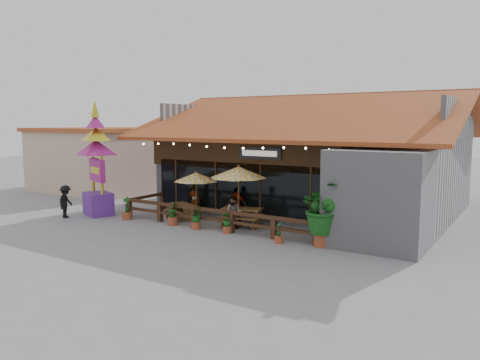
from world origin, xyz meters
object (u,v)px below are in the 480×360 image
Objects in this scene: tropical_plant at (323,209)px; picnic_table_right at (242,214)px; umbrella_right at (239,173)px; thai_sign_tower at (96,150)px; pedestrian at (66,202)px; picnic_table_left at (183,209)px; umbrella_left at (196,177)px.

picnic_table_right is at bearing 164.81° from tropical_plant.
thai_sign_tower is at bearing -165.71° from umbrella_right.
tropical_plant is at bearing -15.19° from picnic_table_right.
pedestrian reaches higher than picnic_table_right.
pedestrian is (-8.18, -2.99, 0.23)m from picnic_table_right.
picnic_table_left is 1.17× the size of pedestrian.
picnic_table_left is at bearing 171.79° from tropical_plant.
pedestrian is at bearing -158.31° from umbrella_right.
thai_sign_tower reaches higher than picnic_table_left.
umbrella_right is 8.65m from pedestrian.
picnic_table_right is at bearing -28.85° from umbrella_right.
pedestrian reaches higher than picnic_table_left.
umbrella_right is 1.85m from picnic_table_right.
umbrella_left is 1.65m from picnic_table_left.
umbrella_left is 2.52m from umbrella_right.
thai_sign_tower is 3.84× the size of pedestrian.
pedestrian is (-4.89, -2.92, 0.31)m from picnic_table_left.
picnic_table_left is 0.76× the size of tropical_plant.
thai_sign_tower is 2.86m from pedestrian.
tropical_plant reaches higher than umbrella_left.
umbrella_right is 7.41m from thai_sign_tower.
umbrella_right is 3.56m from picnic_table_left.
tropical_plant reaches higher than pedestrian.
picnic_table_right is 8.71m from pedestrian.
umbrella_right is 2.12× the size of pedestrian.
umbrella_left is at bearing 174.25° from picnic_table_right.
picnic_table_left is (-0.52, -0.35, -1.52)m from umbrella_left.
umbrella_left reaches higher than pedestrian.
umbrella_left is 1.01× the size of tropical_plant.
umbrella_left is 1.34× the size of picnic_table_left.
picnic_table_left is 7.72m from tropical_plant.
thai_sign_tower is (-4.13, -1.59, 2.74)m from picnic_table_left.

